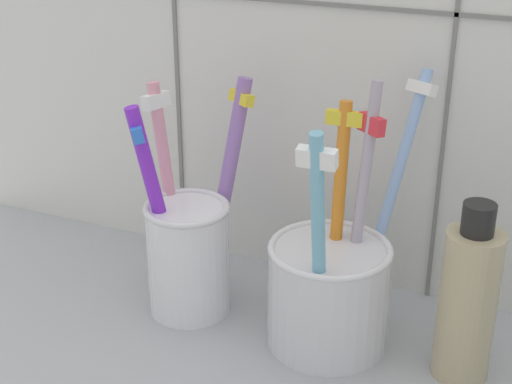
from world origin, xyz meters
TOP-DOWN VIEW (x-y plane):
  - counter_slab at (0.00, 0.00)cm, footprint 64.00×22.00cm
  - tile_wall_back at (0.00, 12.00)cm, footprint 64.00×2.20cm
  - toothbrush_cup_left at (-5.49, 2.27)cm, footprint 7.42×8.86cm
  - toothbrush_cup_right at (5.49, 2.16)cm, footprint 9.12×12.91cm
  - soap_bottle at (14.61, 2.18)cm, footprint 3.73×3.73cm

SIDE VIEW (x-z plane):
  - counter_slab at x=0.00cm, z-range 0.00..2.00cm
  - toothbrush_cup_right at x=5.49cm, z-range -2.82..15.71cm
  - toothbrush_cup_left at x=-5.49cm, z-range -1.40..15.57cm
  - soap_bottle at x=14.61cm, z-range 1.34..13.67cm
  - tile_wall_back at x=0.00cm, z-range 0.00..45.00cm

